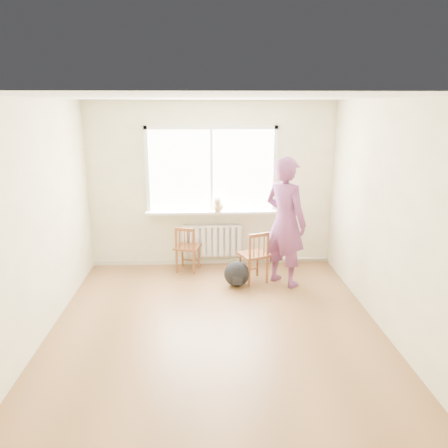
{
  "coord_description": "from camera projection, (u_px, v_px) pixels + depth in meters",
  "views": [
    {
      "loc": [
        -0.13,
        -4.79,
        2.63
      ],
      "look_at": [
        0.15,
        1.2,
        0.98
      ],
      "focal_mm": 35.0,
      "sensor_mm": 36.0,
      "label": 1
    }
  ],
  "objects": [
    {
      "name": "windowsill",
      "position": [
        212.0,
        212.0,
        7.13
      ],
      "size": [
        2.15,
        0.22,
        0.04
      ],
      "primitive_type": "cube",
      "color": "white",
      "rests_on": "back_wall"
    },
    {
      "name": "heating_pipe",
      "position": [
        285.0,
        259.0,
        7.46
      ],
      "size": [
        1.4,
        0.04,
        0.04
      ],
      "primitive_type": "cylinder",
      "rotation": [
        0.0,
        1.57,
        0.0
      ],
      "color": "silver",
      "rests_on": "back_wall"
    },
    {
      "name": "chair_left",
      "position": [
        187.0,
        249.0,
        7.01
      ],
      "size": [
        0.46,
        0.45,
        0.76
      ],
      "rotation": [
        0.0,
        0.0,
        2.86
      ],
      "color": "brown",
      "rests_on": "floor"
    },
    {
      "name": "chair_right",
      "position": [
        255.0,
        257.0,
        6.58
      ],
      "size": [
        0.51,
        0.5,
        0.81
      ],
      "rotation": [
        0.0,
        0.0,
        3.53
      ],
      "color": "brown",
      "rests_on": "floor"
    },
    {
      "name": "person",
      "position": [
        285.0,
        222.0,
        6.4
      ],
      "size": [
        0.81,
        0.83,
        1.92
      ],
      "primitive_type": "imported",
      "rotation": [
        0.0,
        0.0,
        2.3
      ],
      "color": "#CD4472",
      "rests_on": "floor"
    },
    {
      "name": "baseboard",
      "position": [
        212.0,
        261.0,
        7.45
      ],
      "size": [
        4.0,
        0.03,
        0.08
      ],
      "primitive_type": "cube",
      "color": "beige",
      "rests_on": "ground"
    },
    {
      "name": "window",
      "position": [
        211.0,
        167.0,
        7.02
      ],
      "size": [
        2.12,
        0.05,
        1.42
      ],
      "color": "white",
      "rests_on": "back_wall"
    },
    {
      "name": "back_wall",
      "position": [
        212.0,
        185.0,
        7.12
      ],
      "size": [
        4.0,
        0.01,
        2.7
      ],
      "primitive_type": "cube",
      "color": "#F1EBC1",
      "rests_on": "ground"
    },
    {
      "name": "ceiling",
      "position": [
        215.0,
        97.0,
        4.6
      ],
      "size": [
        4.5,
        4.5,
        0.0
      ],
      "primitive_type": "plane",
      "rotation": [
        3.14,
        0.0,
        0.0
      ],
      "color": "white",
      "rests_on": "back_wall"
    },
    {
      "name": "backpack",
      "position": [
        237.0,
        274.0,
        6.5
      ],
      "size": [
        0.46,
        0.42,
        0.38
      ],
      "primitive_type": "ellipsoid",
      "rotation": [
        0.0,
        0.0,
        -0.41
      ],
      "color": "black",
      "rests_on": "floor"
    },
    {
      "name": "cat",
      "position": [
        218.0,
        205.0,
        7.01
      ],
      "size": [
        0.22,
        0.42,
        0.28
      ],
      "rotation": [
        0.0,
        0.0,
        -0.13
      ],
      "color": "beige",
      "rests_on": "windowsill"
    },
    {
      "name": "floor",
      "position": [
        216.0,
        328.0,
        5.31
      ],
      "size": [
        4.5,
        4.5,
        0.0
      ],
      "primitive_type": "plane",
      "color": "#8E603A",
      "rests_on": "ground"
    },
    {
      "name": "radiator",
      "position": [
        212.0,
        240.0,
        7.28
      ],
      "size": [
        1.0,
        0.12,
        0.55
      ],
      "color": "white",
      "rests_on": "back_wall"
    }
  ]
}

